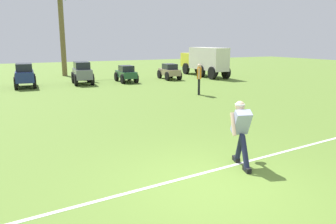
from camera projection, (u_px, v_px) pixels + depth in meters
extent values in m
plane|color=#5B7B2E|center=(213.00, 186.00, 6.17)|extent=(80.00, 80.00, 0.00)
cube|color=white|center=(197.00, 175.00, 6.66)|extent=(17.97, 1.71, 0.01)
cylinder|color=#191E38|center=(239.00, 148.00, 7.20)|extent=(0.22, 0.37, 0.72)
cube|color=black|center=(236.00, 159.00, 7.42)|extent=(0.17, 0.28, 0.10)
cylinder|color=#191E38|center=(245.00, 153.00, 6.90)|extent=(0.24, 0.45, 0.69)
cube|color=black|center=(247.00, 169.00, 6.82)|extent=(0.17, 0.28, 0.10)
cube|color=#9EA3D1|center=(241.00, 122.00, 7.03)|extent=(0.45, 0.51, 0.57)
sphere|color=beige|center=(240.00, 106.00, 7.08)|extent=(0.26, 0.26, 0.21)
cylinder|color=white|center=(240.00, 104.00, 7.07)|extent=(0.27, 0.27, 0.03)
cylinder|color=beige|center=(244.00, 125.00, 7.36)|extent=(0.25, 0.57, 0.27)
cylinder|color=beige|center=(233.00, 124.00, 6.96)|extent=(0.16, 0.29, 0.49)
cylinder|color=white|center=(241.00, 124.00, 7.57)|extent=(0.32, 0.32, 0.10)
cylinder|color=black|center=(199.00, 87.00, 16.46)|extent=(0.15, 0.15, 0.82)
cylinder|color=black|center=(199.00, 87.00, 16.64)|extent=(0.15, 0.15, 0.82)
cube|color=orange|center=(199.00, 73.00, 16.41)|extent=(0.36, 0.39, 0.54)
cylinder|color=beige|center=(199.00, 74.00, 16.20)|extent=(0.10, 0.10, 0.52)
cylinder|color=beige|center=(199.00, 73.00, 16.61)|extent=(0.10, 0.10, 0.52)
sphere|color=beige|center=(199.00, 66.00, 16.33)|extent=(0.28, 0.28, 0.20)
cube|color=navy|center=(25.00, 76.00, 19.20)|extent=(1.14, 2.41, 0.60)
cube|color=#1E232B|center=(24.00, 67.00, 19.14)|extent=(0.96, 1.60, 0.44)
cylinder|color=black|center=(17.00, 80.00, 19.78)|extent=(0.23, 0.73, 0.72)
cylinder|color=black|center=(34.00, 79.00, 20.15)|extent=(0.23, 0.73, 0.72)
cylinder|color=black|center=(16.00, 83.00, 18.38)|extent=(0.23, 0.73, 0.72)
cylinder|color=black|center=(35.00, 82.00, 18.75)|extent=(0.23, 0.73, 0.72)
cube|color=slate|center=(82.00, 74.00, 20.71)|extent=(1.19, 2.43, 0.60)
cube|color=#1E232B|center=(82.00, 65.00, 20.65)|extent=(1.00, 1.62, 0.44)
cylinder|color=black|center=(73.00, 77.00, 21.31)|extent=(0.24, 0.73, 0.72)
cylinder|color=black|center=(88.00, 77.00, 21.66)|extent=(0.24, 0.73, 0.72)
cylinder|color=black|center=(76.00, 80.00, 19.89)|extent=(0.24, 0.73, 0.72)
cylinder|color=black|center=(92.00, 79.00, 20.24)|extent=(0.24, 0.73, 0.72)
cube|color=#235133|center=(126.00, 74.00, 21.78)|extent=(1.02, 2.25, 0.42)
cube|color=#1E232B|center=(126.00, 68.00, 21.61)|extent=(0.85, 1.14, 0.38)
cylinder|color=black|center=(116.00, 77.00, 22.34)|extent=(0.21, 0.61, 0.60)
cylinder|color=black|center=(129.00, 76.00, 22.69)|extent=(0.21, 0.61, 0.60)
cylinder|color=black|center=(123.00, 79.00, 20.96)|extent=(0.21, 0.61, 0.60)
cylinder|color=black|center=(136.00, 78.00, 21.31)|extent=(0.21, 0.61, 0.60)
cube|color=#998466|center=(169.00, 72.00, 23.42)|extent=(1.08, 2.27, 0.42)
cube|color=#1E232B|center=(170.00, 66.00, 23.24)|extent=(0.88, 1.16, 0.38)
cylinder|color=black|center=(160.00, 74.00, 23.99)|extent=(0.23, 0.61, 0.60)
cylinder|color=black|center=(171.00, 74.00, 24.32)|extent=(0.23, 0.61, 0.60)
cylinder|color=black|center=(167.00, 76.00, 22.60)|extent=(0.23, 0.61, 0.60)
cylinder|color=black|center=(179.00, 76.00, 22.93)|extent=(0.23, 0.61, 0.60)
cube|color=yellow|center=(190.00, 60.00, 27.44)|extent=(1.17, 1.77, 1.15)
cube|color=silver|center=(208.00, 59.00, 24.73)|extent=(1.44, 4.27, 1.65)
cylinder|color=black|center=(186.00, 69.00, 27.06)|extent=(0.30, 0.91, 0.90)
cylinder|color=black|center=(198.00, 68.00, 27.49)|extent=(0.30, 0.91, 0.90)
cylinder|color=black|center=(201.00, 71.00, 24.70)|extent=(0.30, 0.91, 0.90)
cylinder|color=black|center=(214.00, 71.00, 25.14)|extent=(0.30, 0.91, 0.90)
cylinder|color=black|center=(212.00, 73.00, 23.22)|extent=(0.30, 0.91, 0.90)
cylinder|color=black|center=(226.00, 73.00, 23.65)|extent=(0.30, 0.91, 0.90)
cylinder|color=brown|center=(62.00, 34.00, 25.14)|extent=(0.39, 0.39, 6.42)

